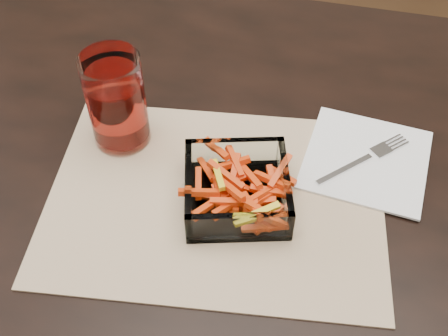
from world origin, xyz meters
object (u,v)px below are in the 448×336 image
at_px(dining_table, 311,220).
at_px(fork, 365,158).
at_px(tumbler, 117,104).
at_px(glass_bowl, 237,191).

xyz_separation_m(dining_table, fork, (0.06, 0.05, 0.10)).
distance_m(dining_table, fork, 0.13).
distance_m(dining_table, tumbler, 0.33).
height_order(dining_table, tumbler, tumbler).
relative_size(dining_table, glass_bowl, 9.71).
bearing_deg(dining_table, fork, 42.45).
bearing_deg(glass_bowl, fork, 34.56).
height_order(tumbler, fork, tumbler).
distance_m(glass_bowl, tumbler, 0.21).
height_order(dining_table, glass_bowl, glass_bowl).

